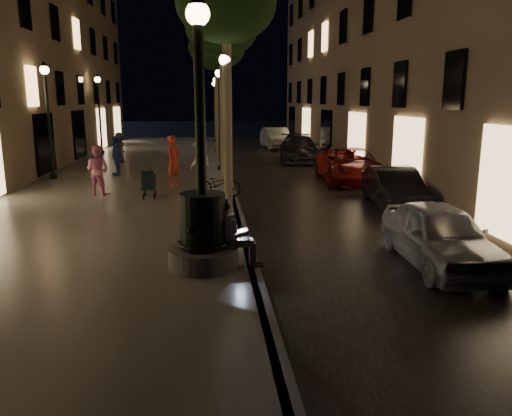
{
  "coord_description": "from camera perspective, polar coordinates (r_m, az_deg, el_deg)",
  "views": [
    {
      "loc": [
        -0.86,
        -7.6,
        3.49
      ],
      "look_at": [
        0.16,
        3.0,
        1.16
      ],
      "focal_mm": 35.0,
      "sensor_mm": 36.0,
      "label": 1
    }
  ],
  "objects": [
    {
      "name": "curb_strip",
      "position": [
        22.87,
        -3.25,
        3.78
      ],
      "size": [
        0.25,
        45.0,
        0.2
      ],
      "primitive_type": "cube",
      "color": "#59595B",
      "rests_on": "ground"
    },
    {
      "name": "car_rear",
      "position": [
        28.78,
        4.92,
        6.79
      ],
      "size": [
        2.5,
        5.24,
        1.47
      ],
      "primitive_type": "imported",
      "rotation": [
        0.0,
        0.0,
        -0.09
      ],
      "color": "#302F34",
      "rests_on": "ground"
    },
    {
      "name": "car_front",
      "position": [
        11.28,
        20.27,
        -2.94
      ],
      "size": [
        1.7,
        3.97,
        1.34
      ],
      "primitive_type": "imported",
      "rotation": [
        0.0,
        0.0,
        -0.03
      ],
      "color": "#B4B6BC",
      "rests_on": "ground"
    },
    {
      "name": "lamp_curb_d",
      "position": [
        39.6,
        -4.75,
        11.92
      ],
      "size": [
        0.36,
        0.36,
        4.81
      ],
      "color": "black",
      "rests_on": "promenade"
    },
    {
      "name": "ground",
      "position": [
        22.88,
        -3.25,
        3.53
      ],
      "size": [
        120.0,
        120.0,
        0.0
      ],
      "primitive_type": "plane",
      "color": "black",
      "rests_on": "ground"
    },
    {
      "name": "car_fifth",
      "position": [
        36.21,
        2.29,
        7.98
      ],
      "size": [
        1.94,
        4.67,
        1.5
      ],
      "primitive_type": "imported",
      "rotation": [
        0.0,
        0.0,
        0.08
      ],
      "color": "#9C9D98",
      "rests_on": "ground"
    },
    {
      "name": "lamp_curb_c",
      "position": [
        31.6,
        -4.54,
        11.83
      ],
      "size": [
        0.36,
        0.36,
        4.81
      ],
      "color": "black",
      "rests_on": "promenade"
    },
    {
      "name": "lamp_curb_a",
      "position": [
        15.61,
        -3.48,
        11.37
      ],
      "size": [
        0.36,
        0.36,
        4.81
      ],
      "color": "black",
      "rests_on": "promenade"
    },
    {
      "name": "stroller",
      "position": [
        17.29,
        -12.14,
        2.88
      ],
      "size": [
        0.47,
        1.05,
        1.07
      ],
      "rotation": [
        0.0,
        0.0,
        0.03
      ],
      "color": "black",
      "rests_on": "promenade"
    },
    {
      "name": "pedestrian_dark",
      "position": [
        27.56,
        -15.36,
        6.69
      ],
      "size": [
        0.64,
        0.86,
        1.58
      ],
      "primitive_type": "imported",
      "rotation": [
        0.0,
        0.0,
        1.38
      ],
      "color": "#36353A",
      "rests_on": "promenade"
    },
    {
      "name": "cobble_lane",
      "position": [
        23.19,
        4.19,
        3.66
      ],
      "size": [
        6.0,
        45.0,
        0.02
      ],
      "primitive_type": "cube",
      "color": "black",
      "rests_on": "ground"
    },
    {
      "name": "pedestrian_white",
      "position": [
        20.81,
        -6.39,
        5.42
      ],
      "size": [
        1.16,
        1.19,
        1.63
      ],
      "primitive_type": "imported",
      "rotation": [
        0.0,
        0.0,
        3.98
      ],
      "color": "white",
      "rests_on": "promenade"
    },
    {
      "name": "building_right",
      "position": [
        28.09,
        18.49,
        19.93
      ],
      "size": [
        8.0,
        36.0,
        15.0
      ],
      "primitive_type": "cube",
      "color": "#746348",
      "rests_on": "ground"
    },
    {
      "name": "tree_near",
      "position": [
        15.85,
        -3.43,
        22.28
      ],
      "size": [
        3.0,
        3.0,
        7.3
      ],
      "color": "#6B604C",
      "rests_on": "promenade"
    },
    {
      "name": "car_second",
      "position": [
        16.99,
        15.53,
        2.27
      ],
      "size": [
        1.74,
        4.09,
        1.31
      ],
      "primitive_type": "imported",
      "rotation": [
        0.0,
        0.0,
        -0.09
      ],
      "color": "black",
      "rests_on": "ground"
    },
    {
      "name": "lamp_left_b",
      "position": [
        22.57,
        -22.73,
        10.75
      ],
      "size": [
        0.36,
        0.36,
        4.81
      ],
      "color": "black",
      "rests_on": "promenade"
    },
    {
      "name": "pedestrian_pink",
      "position": [
        18.25,
        -17.64,
        4.16
      ],
      "size": [
        1.04,
        0.92,
        1.76
      ],
      "primitive_type": "imported",
      "rotation": [
        0.0,
        0.0,
        2.79
      ],
      "color": "pink",
      "rests_on": "promenade"
    },
    {
      "name": "seated_man_laptop",
      "position": [
        9.95,
        -2.57,
        -2.83
      ],
      "size": [
        0.92,
        0.31,
        1.3
      ],
      "color": "gray",
      "rests_on": "promenade"
    },
    {
      "name": "lamp_left_c",
      "position": [
        32.27,
        -17.51,
        11.32
      ],
      "size": [
        0.36,
        0.36,
        4.81
      ],
      "color": "black",
      "rests_on": "promenade"
    },
    {
      "name": "tree_second",
      "position": [
        21.79,
        -3.91,
        19.8
      ],
      "size": [
        3.0,
        3.0,
        7.4
      ],
      "color": "#6B604C",
      "rests_on": "promenade"
    },
    {
      "name": "lamp_curb_b",
      "position": [
        23.6,
        -4.19,
        11.68
      ],
      "size": [
        0.36,
        0.36,
        4.81
      ],
      "color": "black",
      "rests_on": "promenade"
    },
    {
      "name": "pedestrian_blue",
      "position": [
        22.84,
        -15.69,
        5.76
      ],
      "size": [
        0.8,
        1.09,
        1.72
      ],
      "primitive_type": "imported",
      "rotation": [
        0.0,
        0.0,
        5.14
      ],
      "color": "#293F99",
      "rests_on": "promenade"
    },
    {
      "name": "pedestrian_red",
      "position": [
        19.64,
        -9.39,
        5.37
      ],
      "size": [
        0.76,
        0.84,
        1.93
      ],
      "primitive_type": "imported",
      "rotation": [
        0.0,
        0.0,
        1.02
      ],
      "color": "#BE3726",
      "rests_on": "promenade"
    },
    {
      "name": "tree_far",
      "position": [
        33.73,
        -4.56,
        17.29
      ],
      "size": [
        3.0,
        3.0,
        7.5
      ],
      "color": "#6B604C",
      "rests_on": "promenade"
    },
    {
      "name": "fountain_lamppost",
      "position": [
        9.86,
        -6.14,
        -1.1
      ],
      "size": [
        1.4,
        1.4,
        5.21
      ],
      "color": "#59595B",
      "rests_on": "promenade"
    },
    {
      "name": "car_third",
      "position": [
        21.77,
        10.78,
        4.81
      ],
      "size": [
        2.65,
        5.32,
        1.45
      ],
      "primitive_type": "imported",
      "rotation": [
        0.0,
        0.0,
        -0.05
      ],
      "color": "maroon",
      "rests_on": "ground"
    },
    {
      "name": "tree_third",
      "position": [
        27.73,
        -4.49,
        17.77
      ],
      "size": [
        3.0,
        3.0,
        7.2
      ],
      "color": "#6B604C",
      "rests_on": "promenade"
    },
    {
      "name": "bicycle",
      "position": [
        17.34,
        -4.27,
        2.77
      ],
      "size": [
        1.7,
        1.05,
        0.84
      ],
      "primitive_type": "imported",
      "rotation": [
        0.0,
        0.0,
        1.24
      ],
      "color": "black",
      "rests_on": "promenade"
    },
    {
      "name": "promenade",
      "position": [
        23.06,
        -13.25,
        3.55
      ],
      "size": [
        8.0,
        45.0,
        0.2
      ],
      "primitive_type": "cube",
      "color": "slate",
      "rests_on": "ground"
    }
  ]
}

